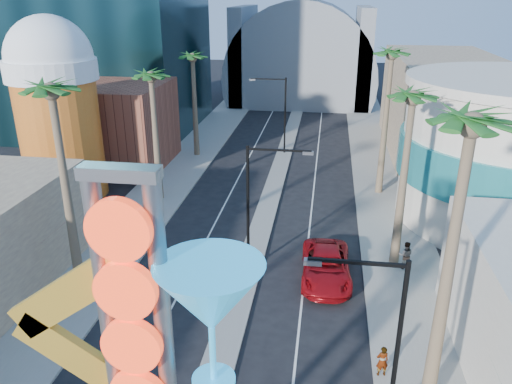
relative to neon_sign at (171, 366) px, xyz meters
name	(u,v)px	position (x,y,z in m)	size (l,w,h in m)	color
sidewalk_west	(173,178)	(-10.32, 32.04, -7.23)	(5.00, 100.00, 0.15)	gray
sidewalk_east	(383,188)	(8.68, 32.04, -7.23)	(5.00, 100.00, 0.15)	gray
median	(278,172)	(-0.82, 35.04, -7.23)	(1.60, 84.00, 0.15)	gray
brick_filler_west	(114,125)	(-16.82, 35.04, -3.31)	(10.00, 10.00, 8.00)	brown
filler_east	(440,104)	(15.18, 45.04, -2.31)	(10.00, 20.00, 10.00)	#8D705B
beer_mug	(56,102)	(-17.82, 27.04, 0.54)	(7.00, 7.00, 14.50)	#C9551A
canopy	(302,73)	(-0.82, 69.04, -3.00)	(22.00, 16.00, 22.00)	slate
neon_sign	(171,366)	(0.00, 0.00, 0.00)	(6.53, 2.60, 12.55)	gray
streetlight_0	(257,197)	(-0.27, 17.04, -2.43)	(3.79, 0.25, 8.00)	black
streetlight_1	(280,108)	(-1.36, 41.04, -2.43)	(3.79, 0.25, 8.00)	black
streetlight_2	(384,340)	(5.91, 5.04, -2.47)	(3.45, 0.25, 8.00)	black
palm_1	(53,105)	(-9.82, 13.04, 3.52)	(2.40, 2.40, 12.70)	brown
palm_2	(152,84)	(-9.82, 27.04, 2.17)	(2.40, 2.40, 11.20)	brown
palm_3	(193,63)	(-9.82, 39.04, 2.17)	(2.40, 2.40, 11.20)	brown
palm_5	(469,147)	(8.18, 7.04, 3.96)	(2.40, 2.40, 13.20)	brown
palm_6	(412,109)	(8.18, 19.04, 2.62)	(2.40, 2.40, 11.70)	brown
palm_7	(391,64)	(8.18, 31.04, 3.52)	(2.40, 2.40, 12.70)	brown
red_pickup	(326,266)	(3.94, 16.64, -6.45)	(2.84, 6.16, 1.71)	#9D0C12
pedestrian_a	(382,361)	(6.51, 8.66, -6.40)	(0.56, 0.36, 1.52)	gray
pedestrian_b	(405,255)	(8.72, 18.32, -6.26)	(0.87, 0.68, 1.79)	gray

